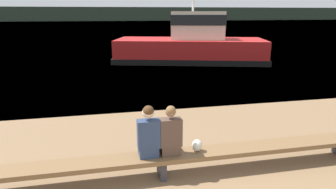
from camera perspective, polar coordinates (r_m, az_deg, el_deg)
water_surface at (r=129.15m, az=-11.97°, el=13.66°), size 240.00×240.00×0.00m
far_shoreline at (r=124.51m, az=-12.01°, el=14.79°), size 600.00×12.00×5.11m
bench_main at (r=5.85m, az=-1.25°, el=-12.10°), size 8.72×0.51×0.45m
person_left at (r=5.60m, az=-3.75°, el=-7.55°), size 0.41×0.40×1.02m
person_right at (r=5.68m, az=0.44°, el=-7.51°), size 0.41×0.39×0.99m
shopping_bag at (r=5.95m, az=5.54°, el=-9.63°), size 0.20×0.19×0.24m
tugboat_red at (r=19.54m, az=4.51°, el=9.20°), size 10.16×6.23×6.34m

